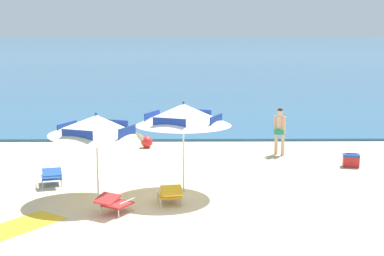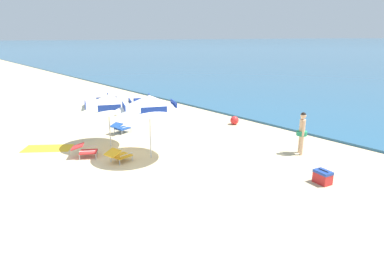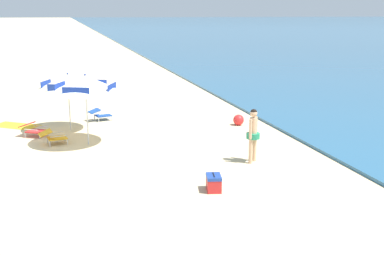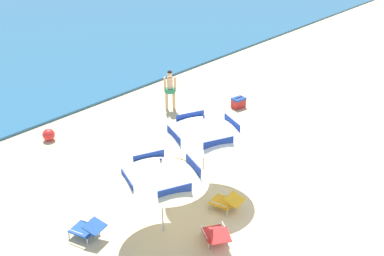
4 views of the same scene
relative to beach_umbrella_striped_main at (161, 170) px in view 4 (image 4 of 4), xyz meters
The scene contains 9 objects.
ground_plane 4.27m from the beach_umbrella_striped_main, 56.53° to the right, with size 800.00×800.00×0.00m, color #D1BA8E.
beach_umbrella_striped_main is the anchor object (origin of this frame).
beach_umbrella_striped_second 2.19m from the beach_umbrella_striped_main, 14.11° to the left, with size 2.44×2.44×2.35m.
lounge_chair_under_umbrella 2.45m from the beach_umbrella_striped_main, 18.18° to the right, with size 0.69×0.95×0.51m.
lounge_chair_beside_umbrella 2.41m from the beach_umbrella_striped_main, 140.06° to the left, with size 0.75×0.97×0.50m.
lounge_chair_facing_sea 2.09m from the beach_umbrella_striped_main, 66.75° to the right, with size 0.90×1.01×0.50m.
person_standing_near_shore 7.41m from the beach_umbrella_striped_main, 43.51° to the left, with size 0.39×0.39×1.58m.
cooler_box 8.11m from the beach_umbrella_striped_main, 24.31° to the left, with size 0.55×0.44×0.43m.
beach_ball 6.57m from the beach_umbrella_striped_main, 82.96° to the left, with size 0.42×0.42×0.42m, color red.
Camera 4 is at (-9.14, -4.27, 8.15)m, focal length 47.36 mm.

